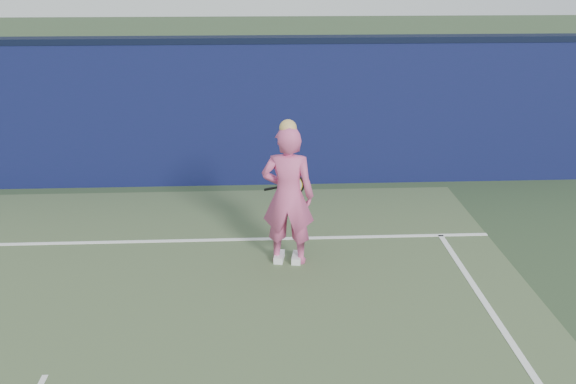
{
  "coord_description": "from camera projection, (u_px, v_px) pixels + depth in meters",
  "views": [
    {
      "loc": [
        2.15,
        -4.05,
        3.85
      ],
      "look_at": [
        2.51,
        3.32,
        1.0
      ],
      "focal_mm": 38.0,
      "sensor_mm": 36.0,
      "label": 1
    }
  ],
  "objects": [
    {
      "name": "backstop_wall",
      "position": [
        136.0,
        116.0,
        10.67
      ],
      "size": [
        24.0,
        0.4,
        2.5
      ],
      "primitive_type": "cube",
      "color": "#0D143C",
      "rests_on": "ground"
    },
    {
      "name": "player",
      "position": [
        288.0,
        196.0,
        7.93
      ],
      "size": [
        0.75,
        0.56,
        1.97
      ],
      "rotation": [
        0.0,
        0.0,
        2.98
      ],
      "color": "#CF5086",
      "rests_on": "ground"
    },
    {
      "name": "racket",
      "position": [
        291.0,
        185.0,
        8.32
      ],
      "size": [
        0.56,
        0.19,
        0.31
      ],
      "rotation": [
        0.0,
        0.0,
        -0.37
      ],
      "color": "black",
      "rests_on": "ground"
    },
    {
      "name": "wall_cap",
      "position": [
        130.0,
        40.0,
        10.2
      ],
      "size": [
        24.0,
        0.42,
        0.1
      ],
      "primitive_type": "cube",
      "color": "black",
      "rests_on": "backstop_wall"
    }
  ]
}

